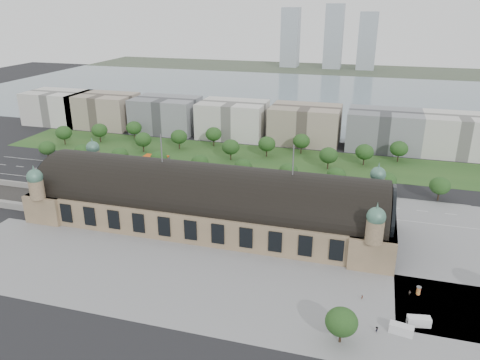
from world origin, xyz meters
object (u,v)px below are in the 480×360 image
(traffic_car_4, at_px, (245,199))
(traffic_car_5, at_px, (336,199))
(bus_west, at_px, (229,196))
(van_east, at_px, (418,321))
(traffic_car_0, at_px, (37,174))
(parked_car_4, at_px, (155,193))
(parked_car_5, at_px, (127,189))
(parked_car_3, at_px, (102,188))
(van_south, at_px, (400,329))
(parked_car_0, at_px, (89,186))
(pedestrian_2, at_px, (410,293))
(advertising_column, at_px, (419,291))
(parked_car_1, at_px, (122,190))
(pedestrian_4, at_px, (377,330))
(bus_mid, at_px, (272,196))
(petrol_station, at_px, (159,159))
(pedestrian_1, at_px, (362,297))
(traffic_car_2, at_px, (111,179))
(parked_car_6, at_px, (189,197))
(traffic_car_3, at_px, (152,176))
(parked_car_2, at_px, (98,187))
(bus_east, at_px, (313,201))

(traffic_car_4, bearing_deg, traffic_car_5, 109.85)
(bus_west, xyz_separation_m, van_east, (80.69, -73.45, -0.22))
(traffic_car_0, relative_size, bus_west, 0.41)
(parked_car_4, distance_m, parked_car_5, 16.09)
(parked_car_3, bearing_deg, van_south, 34.58)
(parked_car_0, xyz_separation_m, pedestrian_2, (151.40, -52.17, 0.14))
(pedestrian_2, bearing_deg, advertising_column, -76.50)
(parked_car_0, relative_size, parked_car_1, 0.89)
(pedestrian_4, bearing_deg, pedestrian_2, -173.80)
(traffic_car_0, relative_size, parked_car_3, 0.97)
(bus_mid, relative_size, van_south, 1.74)
(petrol_station, xyz_separation_m, van_south, (129.95, -116.76, -1.57))
(van_south, distance_m, pedestrian_1, 17.48)
(parked_car_1, bearing_deg, parked_car_4, 54.02)
(traffic_car_0, height_order, van_east, van_east)
(traffic_car_5, height_order, pedestrian_4, pedestrian_4)
(traffic_car_2, height_order, pedestrian_4, pedestrian_4)
(parked_car_1, relative_size, parked_car_6, 1.15)
(traffic_car_3, bearing_deg, pedestrian_4, -127.87)
(bus_mid, bearing_deg, traffic_car_5, -73.71)
(parked_car_1, height_order, parked_car_5, parked_car_1)
(parked_car_3, height_order, parked_car_6, parked_car_3)
(parked_car_2, bearing_deg, petrol_station, 134.90)
(traffic_car_2, relative_size, van_south, 0.73)
(parked_car_2, bearing_deg, parked_car_4, 63.09)
(traffic_car_0, bearing_deg, bus_west, 82.64)
(parked_car_0, height_order, van_east, van_east)
(advertising_column, bearing_deg, pedestrian_1, -155.95)
(traffic_car_3, xyz_separation_m, advertising_column, (130.21, -73.62, 0.76))
(traffic_car_4, xyz_separation_m, parked_car_6, (-26.38, -5.20, -0.14))
(traffic_car_5, xyz_separation_m, bus_west, (-49.22, -12.65, 0.82))
(traffic_car_2, xyz_separation_m, parked_car_2, (0.43, -12.77, -0.07))
(parked_car_3, bearing_deg, advertising_column, 42.62)
(advertising_column, bearing_deg, traffic_car_3, 150.52)
(traffic_car_4, height_order, parked_car_2, traffic_car_4)
(parked_car_0, bearing_deg, traffic_car_0, -126.17)
(traffic_car_5, xyz_separation_m, pedestrian_4, (20.12, -92.68, 0.21))
(bus_east, relative_size, pedestrian_2, 7.20)
(bus_west, bearing_deg, traffic_car_2, 82.06)
(petrol_station, distance_m, advertising_column, 166.33)
(bus_mid, bearing_deg, traffic_car_4, 113.74)
(van_east, xyz_separation_m, pedestrian_4, (-11.36, -6.58, -0.39))
(van_east, bearing_deg, bus_east, 108.29)
(parked_car_1, height_order, parked_car_4, parked_car_1)
(traffic_car_5, bearing_deg, parked_car_0, 97.12)
(parked_car_2, bearing_deg, parked_car_5, 69.98)
(petrol_station, bearing_deg, traffic_car_4, -31.51)
(bus_mid, height_order, pedestrian_4, bus_mid)
(traffic_car_3, distance_m, traffic_car_5, 97.59)
(traffic_car_3, xyz_separation_m, traffic_car_4, (56.33, -16.29, 0.04))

